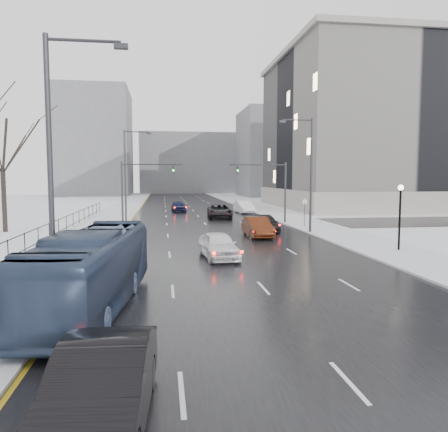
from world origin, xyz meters
name	(u,v)px	position (x,y,z in m)	size (l,w,h in m)	color
road	(197,215)	(0.00, 60.00, 0.02)	(16.00, 150.00, 0.04)	black
cross_road	(206,225)	(0.00, 48.00, 0.02)	(130.00, 10.00, 0.04)	black
sidewalk_left	(114,215)	(-10.50, 60.00, 0.08)	(5.00, 150.00, 0.16)	silver
sidewalk_right	(275,213)	(10.50, 60.00, 0.08)	(5.00, 150.00, 0.16)	silver
park_strip	(36,216)	(-20.00, 60.00, 0.06)	(14.00, 150.00, 0.12)	white
tree_park_e	(6,233)	(-18.20, 44.00, 0.00)	(9.45, 9.45, 13.50)	black
iron_fence	(14,247)	(-13.00, 30.00, 0.91)	(0.06, 70.00, 1.30)	black
streetlight_r_mid	(309,169)	(8.17, 40.00, 5.62)	(2.95, 0.25, 10.00)	#2D2D33
streetlight_l_near	(56,159)	(-8.17, 20.00, 5.62)	(2.95, 0.25, 10.00)	#2D2D33
streetlight_l_far	(127,171)	(-8.17, 52.00, 5.62)	(2.95, 0.25, 10.00)	#2D2D33
lamppost_r_mid	(400,208)	(11.00, 30.00, 2.94)	(0.36, 0.36, 4.28)	black
mast_signal_right	(275,185)	(7.33, 48.00, 4.11)	(6.10, 0.33, 6.50)	#2D2D33
mast_signal_left	(133,185)	(-7.33, 48.00, 4.11)	(6.10, 0.33, 6.50)	#2D2D33
no_uturn_sign	(305,204)	(9.20, 44.00, 2.30)	(0.60, 0.06, 2.70)	#2D2D33
civic_building	(401,139)	(35.00, 72.00, 11.21)	(41.00, 31.00, 24.80)	gray
bldg_far_right	(287,154)	(28.00, 115.00, 11.00)	(24.00, 20.00, 22.00)	slate
bldg_far_left	(96,143)	(-22.00, 125.00, 14.00)	(18.00, 22.00, 28.00)	slate
bldg_far_center	(190,164)	(4.00, 140.00, 9.00)	(30.00, 18.00, 18.00)	slate
sedan_left_near	(101,388)	(-5.60, 11.79, 0.88)	(1.77, 5.08, 1.67)	black
bus	(92,270)	(-7.00, 19.93, 1.52)	(2.48, 10.59, 2.95)	navy
sedan_center_near	(219,245)	(-1.08, 29.24, 0.85)	(1.90, 4.73, 1.61)	white
sedan_right_near	(258,227)	(3.27, 38.13, 0.86)	(1.73, 4.96, 1.63)	#4D1E0D
sedan_right_cross	(220,211)	(2.31, 54.89, 0.87)	(2.75, 5.97, 1.66)	black
sedan_right_far	(267,224)	(4.93, 41.86, 0.72)	(1.91, 4.70, 1.36)	black
sedan_center_far	(179,206)	(-2.19, 65.25, 0.80)	(1.80, 4.48, 1.53)	#121538
sedan_right_distant	(244,207)	(6.47, 61.54, 0.88)	(1.77, 5.07, 1.67)	white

